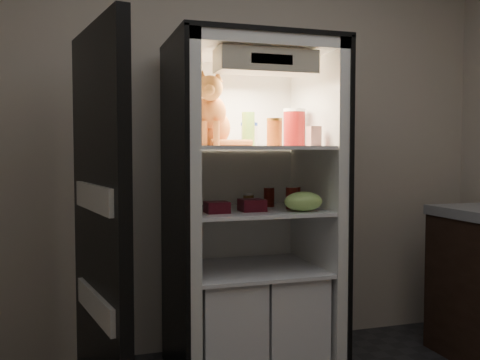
% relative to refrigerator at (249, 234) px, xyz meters
% --- Properties ---
extents(room_shell, '(3.60, 3.60, 3.60)m').
position_rel_refrigerator_xyz_m(room_shell, '(0.00, -1.38, 0.83)').
color(room_shell, white).
rests_on(room_shell, floor).
extents(refrigerator, '(0.90, 0.72, 1.88)m').
position_rel_refrigerator_xyz_m(refrigerator, '(0.00, 0.00, 0.00)').
color(refrigerator, white).
rests_on(refrigerator, floor).
extents(fridge_door, '(0.22, 0.87, 1.85)m').
position_rel_refrigerator_xyz_m(fridge_door, '(-0.84, -0.28, 0.12)').
color(fridge_door, black).
rests_on(fridge_door, floor).
extents(tabby_cat, '(0.33, 0.40, 0.40)m').
position_rel_refrigerator_xyz_m(tabby_cat, '(-0.23, -0.04, 0.65)').
color(tabby_cat, '#B44617').
rests_on(tabby_cat, refrigerator).
extents(parmesan_shaker, '(0.07, 0.07, 0.19)m').
position_rel_refrigerator_xyz_m(parmesan_shaker, '(0.00, 0.02, 0.60)').
color(parmesan_shaker, green).
rests_on(parmesan_shaker, refrigerator).
extents(mayo_tub, '(0.10, 0.10, 0.14)m').
position_rel_refrigerator_xyz_m(mayo_tub, '(0.04, 0.11, 0.57)').
color(mayo_tub, white).
rests_on(mayo_tub, refrigerator).
extents(salsa_jar, '(0.09, 0.09, 0.15)m').
position_rel_refrigerator_xyz_m(salsa_jar, '(0.11, -0.12, 0.58)').
color(salsa_jar, maroon).
rests_on(salsa_jar, refrigerator).
extents(pepper_jar, '(0.13, 0.13, 0.22)m').
position_rel_refrigerator_xyz_m(pepper_jar, '(0.27, -0.01, 0.61)').
color(pepper_jar, '#A61617').
rests_on(pepper_jar, refrigerator).
extents(cream_carton, '(0.06, 0.06, 0.11)m').
position_rel_refrigerator_xyz_m(cream_carton, '(0.29, -0.23, 0.55)').
color(cream_carton, silver).
rests_on(cream_carton, refrigerator).
extents(soda_can_a, '(0.06, 0.06, 0.11)m').
position_rel_refrigerator_xyz_m(soda_can_a, '(0.13, 0.02, 0.21)').
color(soda_can_a, black).
rests_on(soda_can_a, refrigerator).
extents(soda_can_b, '(0.07, 0.07, 0.12)m').
position_rel_refrigerator_xyz_m(soda_can_b, '(0.26, -0.05, 0.21)').
color(soda_can_b, black).
rests_on(soda_can_b, refrigerator).
extents(soda_can_c, '(0.07, 0.07, 0.12)m').
position_rel_refrigerator_xyz_m(soda_can_c, '(0.21, -0.12, 0.21)').
color(soda_can_c, black).
rests_on(soda_can_c, refrigerator).
extents(condiment_jar, '(0.06, 0.06, 0.08)m').
position_rel_refrigerator_xyz_m(condiment_jar, '(-0.01, -0.02, 0.19)').
color(condiment_jar, brown).
rests_on(condiment_jar, refrigerator).
extents(grape_bag, '(0.21, 0.15, 0.11)m').
position_rel_refrigerator_xyz_m(grape_bag, '(0.22, -0.25, 0.20)').
color(grape_bag, '#8AC55C').
rests_on(grape_bag, refrigerator).
extents(berry_box_left, '(0.12, 0.12, 0.06)m').
position_rel_refrigerator_xyz_m(berry_box_left, '(-0.24, -0.19, 0.18)').
color(berry_box_left, '#4A0C15').
rests_on(berry_box_left, refrigerator).
extents(berry_box_right, '(0.13, 0.13, 0.06)m').
position_rel_refrigerator_xyz_m(berry_box_right, '(-0.04, -0.16, 0.18)').
color(berry_box_right, '#4A0C15').
rests_on(berry_box_right, refrigerator).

